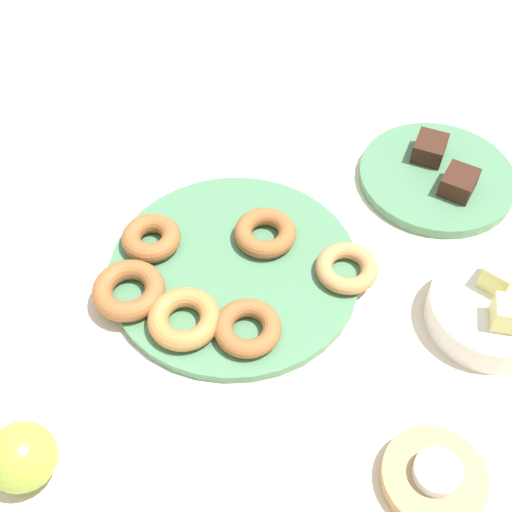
{
  "coord_description": "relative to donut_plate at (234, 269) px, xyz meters",
  "views": [
    {
      "loc": [
        0.52,
        0.16,
        0.71
      ],
      "look_at": [
        0.0,
        0.03,
        0.04
      ],
      "focal_mm": 46.3,
      "sensor_mm": 36.0,
      "label": 1
    }
  ],
  "objects": [
    {
      "name": "ground_plane",
      "position": [
        0.0,
        0.0,
        -0.01
      ],
      "size": [
        2.4,
        2.4,
        0.0
      ],
      "primitive_type": "plane",
      "color": "beige"
    },
    {
      "name": "donut_plate",
      "position": [
        0.0,
        0.0,
        0.0
      ],
      "size": [
        0.34,
        0.34,
        0.01
      ],
      "primitive_type": "cylinder",
      "color": "#4C7F56",
      "rests_on": "ground_plane"
    },
    {
      "name": "donut_0",
      "position": [
        0.1,
        -0.04,
        0.02
      ],
      "size": [
        0.13,
        0.13,
        0.03
      ],
      "primitive_type": "torus",
      "rotation": [
        0.0,
        0.0,
        4.07
      ],
      "color": "#BC7A3D",
      "rests_on": "donut_plate"
    },
    {
      "name": "donut_1",
      "position": [
        -0.01,
        -0.12,
        0.02
      ],
      "size": [
        0.09,
        0.09,
        0.03
      ],
      "primitive_type": "torus",
      "rotation": [
        0.0,
        0.0,
        4.53
      ],
      "color": "#995B2D",
      "rests_on": "donut_plate"
    },
    {
      "name": "donut_2",
      "position": [
        -0.06,
        0.03,
        0.02
      ],
      "size": [
        0.1,
        0.1,
        0.02
      ],
      "primitive_type": "torus",
      "rotation": [
        0.0,
        0.0,
        1.78
      ],
      "color": "#995B2D",
      "rests_on": "donut_plate"
    },
    {
      "name": "donut_3",
      "position": [
        0.08,
        -0.12,
        0.02
      ],
      "size": [
        0.13,
        0.13,
        0.03
      ],
      "primitive_type": "torus",
      "rotation": [
        0.0,
        0.0,
        0.9
      ],
      "color": "#995B2D",
      "rests_on": "donut_plate"
    },
    {
      "name": "donut_4",
      "position": [
        -0.02,
        0.15,
        0.02
      ],
      "size": [
        0.11,
        0.11,
        0.02
      ],
      "primitive_type": "torus",
      "rotation": [
        0.0,
        0.0,
        0.48
      ],
      "color": "#C6844C",
      "rests_on": "donut_plate"
    },
    {
      "name": "donut_5",
      "position": [
        0.1,
        0.04,
        0.02
      ],
      "size": [
        0.11,
        0.11,
        0.02
      ],
      "primitive_type": "torus",
      "rotation": [
        0.0,
        0.0,
        1.87
      ],
      "color": "#995B2D",
      "rests_on": "donut_plate"
    },
    {
      "name": "cake_plate",
      "position": [
        -0.24,
        0.25,
        0.0
      ],
      "size": [
        0.23,
        0.23,
        0.02
      ],
      "primitive_type": "cylinder",
      "color": "#4C7F56",
      "rests_on": "ground_plane"
    },
    {
      "name": "brownie_near",
      "position": [
        -0.28,
        0.24,
        0.03
      ],
      "size": [
        0.06,
        0.05,
        0.03
      ],
      "primitive_type": "cube",
      "rotation": [
        0.0,
        0.0,
        -0.15
      ],
      "color": "#381E14",
      "rests_on": "cake_plate"
    },
    {
      "name": "brownie_far",
      "position": [
        -0.21,
        0.28,
        0.03
      ],
      "size": [
        0.06,
        0.06,
        0.03
      ],
      "primitive_type": "cube",
      "rotation": [
        0.0,
        0.0,
        -0.28
      ],
      "color": "#381E14",
      "rests_on": "cake_plate"
    },
    {
      "name": "candle_holder",
      "position": [
        0.23,
        0.28,
        0.0
      ],
      "size": [
        0.11,
        0.11,
        0.02
      ],
      "primitive_type": "cylinder",
      "color": "tan",
      "rests_on": "ground_plane"
    },
    {
      "name": "tealight",
      "position": [
        0.23,
        0.28,
        0.02
      ],
      "size": [
        0.05,
        0.05,
        0.02
      ],
      "primitive_type": "cylinder",
      "color": "silver",
      "rests_on": "candle_holder"
    },
    {
      "name": "fruit_bowl",
      "position": [
        -0.0,
        0.33,
        0.01
      ],
      "size": [
        0.16,
        0.16,
        0.04
      ],
      "primitive_type": "cylinder",
      "color": "silver",
      "rests_on": "ground_plane"
    },
    {
      "name": "melon_chunk_left",
      "position": [
        -0.03,
        0.33,
        0.05
      ],
      "size": [
        0.05,
        0.05,
        0.04
      ],
      "primitive_type": "cube",
      "rotation": [
        0.0,
        0.0,
        -0.45
      ],
      "color": "#DBD67A",
      "rests_on": "fruit_bowl"
    },
    {
      "name": "melon_chunk_right",
      "position": [
        0.03,
        0.34,
        0.05
      ],
      "size": [
        0.04,
        0.04,
        0.04
      ],
      "primitive_type": "cube",
      "rotation": [
        0.0,
        0.0,
        0.06
      ],
      "color": "#DBD67A",
      "rests_on": "fruit_bowl"
    },
    {
      "name": "apple",
      "position": [
        0.32,
        -0.15,
        0.03
      ],
      "size": [
        0.07,
        0.07,
        0.07
      ],
      "primitive_type": "sphere",
      "color": "#93AD38",
      "rests_on": "ground_plane"
    }
  ]
}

